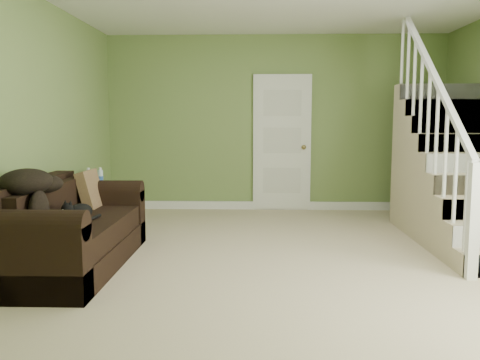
# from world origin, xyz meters

# --- Properties ---
(floor) EXTENTS (5.00, 5.50, 0.01)m
(floor) POSITION_xyz_m (0.00, 0.00, 0.00)
(floor) COLOR #C7B290
(floor) RESTS_ON ground
(wall_back) EXTENTS (5.00, 0.04, 2.60)m
(wall_back) POSITION_xyz_m (0.00, 2.75, 1.30)
(wall_back) COLOR olive
(wall_back) RESTS_ON floor
(wall_front) EXTENTS (5.00, 0.04, 2.60)m
(wall_front) POSITION_xyz_m (0.00, -2.75, 1.30)
(wall_front) COLOR olive
(wall_front) RESTS_ON floor
(wall_left) EXTENTS (0.04, 5.50, 2.60)m
(wall_left) POSITION_xyz_m (-2.50, 0.00, 1.30)
(wall_left) COLOR olive
(wall_left) RESTS_ON floor
(baseboard_back) EXTENTS (5.00, 0.04, 0.12)m
(baseboard_back) POSITION_xyz_m (0.00, 2.72, 0.06)
(baseboard_back) COLOR white
(baseboard_back) RESTS_ON floor
(baseboard_left) EXTENTS (0.04, 5.50, 0.12)m
(baseboard_left) POSITION_xyz_m (-2.47, 0.00, 0.06)
(baseboard_left) COLOR white
(baseboard_left) RESTS_ON floor
(door) EXTENTS (0.86, 0.12, 2.02)m
(door) POSITION_xyz_m (0.10, 2.71, 1.01)
(door) COLOR white
(door) RESTS_ON floor
(staircase) EXTENTS (1.00, 2.51, 2.82)m
(staircase) POSITION_xyz_m (1.99, 0.97, 0.64)
(staircase) COLOR #C7B290
(staircase) RESTS_ON floor
(sofa) EXTENTS (0.89, 2.06, 0.81)m
(sofa) POSITION_xyz_m (-2.01, -0.37, 0.31)
(sofa) COLOR black
(sofa) RESTS_ON floor
(side_table) EXTENTS (0.53, 0.53, 0.77)m
(side_table) POSITION_xyz_m (-2.27, 1.27, 0.28)
(side_table) COLOR black
(side_table) RESTS_ON floor
(cat) EXTENTS (0.26, 0.45, 0.21)m
(cat) POSITION_xyz_m (-1.88, -0.43, 0.52)
(cat) COLOR black
(cat) RESTS_ON sofa
(banana) EXTENTS (0.15, 0.15, 0.05)m
(banana) POSITION_xyz_m (-1.95, -0.53, 0.46)
(banana) COLOR gold
(banana) RESTS_ON sofa
(throw_pillow) EXTENTS (0.21, 0.42, 0.43)m
(throw_pillow) POSITION_xyz_m (-2.03, 0.35, 0.62)
(throw_pillow) COLOR brown
(throw_pillow) RESTS_ON sofa
(throw_blanket) EXTENTS (0.50, 0.60, 0.22)m
(throw_blanket) POSITION_xyz_m (-2.19, -0.79, 0.84)
(throw_blanket) COLOR black
(throw_blanket) RESTS_ON sofa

